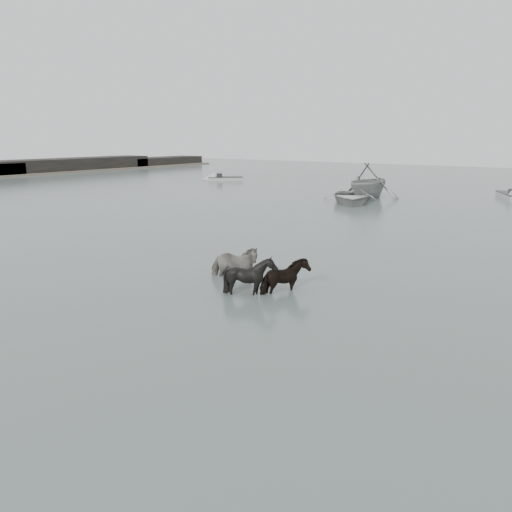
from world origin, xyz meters
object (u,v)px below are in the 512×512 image
at_px(pony_pinto, 234,256).
at_px(pony_black, 250,272).
at_px(rowboat_lead, 351,195).
at_px(pony_dark, 286,271).

relative_size(pony_pinto, pony_black, 1.27).
bearing_deg(rowboat_lead, pony_black, -99.75).
xyz_separation_m(pony_pinto, pony_black, (1.45, -1.11, -0.05)).
height_order(pony_pinto, pony_black, pony_pinto).
relative_size(pony_dark, pony_black, 0.94).
xyz_separation_m(pony_pinto, pony_dark, (2.18, -0.33, -0.09)).
xyz_separation_m(pony_black, rowboat_lead, (-6.38, 20.71, -0.15)).
bearing_deg(rowboat_lead, pony_pinto, -102.77).
bearing_deg(pony_dark, pony_pinto, 78.66).
height_order(pony_pinto, pony_dark, pony_pinto).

